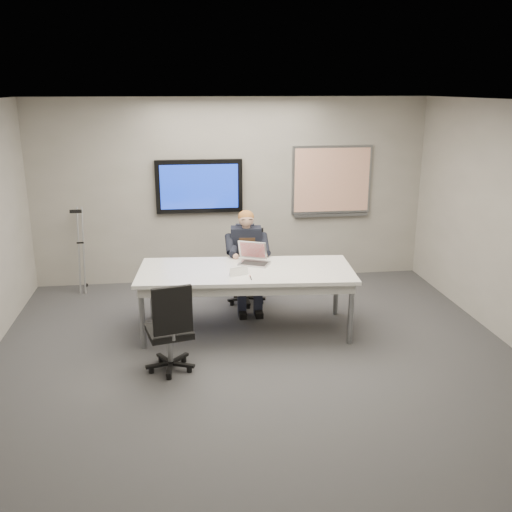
{
  "coord_description": "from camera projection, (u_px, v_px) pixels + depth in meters",
  "views": [
    {
      "loc": [
        -0.79,
        -5.58,
        2.94
      ],
      "look_at": [
        0.09,
        0.98,
        0.96
      ],
      "focal_mm": 40.0,
      "sensor_mm": 36.0,
      "label": 1
    }
  ],
  "objects": [
    {
      "name": "office_chair_near",
      "position": [
        171.0,
        344.0,
        6.04
      ],
      "size": [
        0.58,
        0.58,
        1.02
      ],
      "rotation": [
        0.0,
        0.0,
        3.37
      ],
      "color": "black",
      "rests_on": "ground"
    },
    {
      "name": "wall_back",
      "position": [
        232.0,
        191.0,
        8.69
      ],
      "size": [
        6.0,
        0.02,
        2.8
      ],
      "primitive_type": "cube",
      "color": "gray",
      "rests_on": "ground"
    },
    {
      "name": "wall_front",
      "position": [
        340.0,
        391.0,
        3.0
      ],
      "size": [
        6.0,
        0.02,
        2.8
      ],
      "primitive_type": "cube",
      "color": "gray",
      "rests_on": "ground"
    },
    {
      "name": "ceiling",
      "position": [
        260.0,
        102.0,
        5.45
      ],
      "size": [
        6.0,
        6.0,
        0.02
      ],
      "primitive_type": "cube",
      "color": "silver",
      "rests_on": "wall_back"
    },
    {
      "name": "seated_person",
      "position": [
        248.0,
        271.0,
        7.72
      ],
      "size": [
        0.43,
        0.74,
        1.34
      ],
      "rotation": [
        0.0,
        0.0,
        -0.09
      ],
      "color": "#202335",
      "rests_on": "office_chair_far"
    },
    {
      "name": "tv_display",
      "position": [
        199.0,
        186.0,
        8.55
      ],
      "size": [
        1.3,
        0.09,
        0.8
      ],
      "color": "black",
      "rests_on": "wall_back"
    },
    {
      "name": "whiteboard",
      "position": [
        332.0,
        181.0,
        8.83
      ],
      "size": [
        1.25,
        0.08,
        1.1
      ],
      "color": "gray",
      "rests_on": "wall_back"
    },
    {
      "name": "name_tent",
      "position": [
        239.0,
        271.0,
        6.72
      ],
      "size": [
        0.24,
        0.13,
        0.09
      ],
      "primitive_type": null,
      "rotation": [
        0.0,
        0.0,
        0.32
      ],
      "color": "white",
      "rests_on": "conference_table"
    },
    {
      "name": "conference_table",
      "position": [
        246.0,
        276.0,
        6.96
      ],
      "size": [
        2.68,
        1.29,
        0.8
      ],
      "rotation": [
        0.0,
        0.0,
        -0.08
      ],
      "color": "white",
      "rests_on": "ground"
    },
    {
      "name": "floor",
      "position": [
        259.0,
        366.0,
        6.25
      ],
      "size": [
        6.0,
        6.0,
        0.02
      ],
      "primitive_type": "cube",
      "color": "#363639",
      "rests_on": "ground"
    },
    {
      "name": "pen",
      "position": [
        251.0,
        277.0,
        6.62
      ],
      "size": [
        0.01,
        0.15,
        0.01
      ],
      "primitive_type": "cylinder",
      "rotation": [
        0.0,
        1.57,
        1.56
      ],
      "color": "black",
      "rests_on": "conference_table"
    },
    {
      "name": "crutch",
      "position": [
        81.0,
        248.0,
        8.39
      ],
      "size": [
        0.45,
        0.73,
        1.36
      ],
      "primitive_type": null,
      "rotation": [
        -0.26,
        0.0,
        -0.41
      ],
      "color": "#9D9FA4",
      "rests_on": "ground"
    },
    {
      "name": "laptop",
      "position": [
        254.0,
        258.0,
        7.18
      ],
      "size": [
        0.44,
        0.48,
        0.26
      ],
      "rotation": [
        0.0,
        0.0,
        -0.43
      ],
      "color": "#B8B8BB",
      "rests_on": "conference_table"
    },
    {
      "name": "office_chair_far",
      "position": [
        247.0,
        280.0,
        8.02
      ],
      "size": [
        0.62,
        0.62,
        1.04
      ],
      "rotation": [
        0.0,
        0.0,
        -0.3
      ],
      "color": "black",
      "rests_on": "ground"
    }
  ]
}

